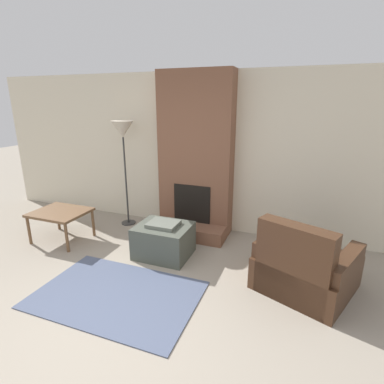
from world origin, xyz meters
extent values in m
plane|color=gray|center=(0.00, 0.00, 0.00)|extent=(24.00, 24.00, 0.00)
cube|color=beige|center=(0.00, 2.85, 1.30)|extent=(8.25, 0.06, 2.60)
cube|color=brown|center=(0.00, 2.65, 1.30)|extent=(1.20, 0.35, 2.60)
cube|color=brown|center=(0.00, 2.29, 0.11)|extent=(1.20, 0.36, 0.21)
cube|color=black|center=(0.00, 2.47, 0.52)|extent=(0.62, 0.02, 0.63)
cube|color=#474C42|center=(-0.11, 1.63, 0.23)|extent=(0.75, 0.63, 0.46)
cube|color=#60665B|center=(-0.11, 1.63, 0.48)|extent=(0.41, 0.34, 0.05)
cube|color=#422819|center=(1.80, 1.52, 0.20)|extent=(1.27, 1.27, 0.39)
cube|color=#422819|center=(1.65, 1.17, 0.46)|extent=(0.83, 0.50, 0.91)
cube|color=#422819|center=(2.18, 1.37, 0.29)|extent=(0.48, 0.86, 0.57)
cube|color=#422819|center=(1.42, 1.68, 0.29)|extent=(0.48, 0.86, 0.57)
cube|color=brown|center=(-1.84, 1.51, 0.47)|extent=(0.82, 0.67, 0.04)
cylinder|color=brown|center=(-2.21, 1.21, 0.22)|extent=(0.04, 0.04, 0.45)
cylinder|color=brown|center=(-1.48, 1.21, 0.22)|extent=(0.04, 0.04, 0.45)
cylinder|color=brown|center=(-2.21, 1.80, 0.22)|extent=(0.04, 0.04, 0.45)
cylinder|color=brown|center=(-1.48, 1.80, 0.22)|extent=(0.04, 0.04, 0.45)
cylinder|color=#333333|center=(-1.24, 2.46, 0.01)|extent=(0.25, 0.25, 0.02)
cylinder|color=#333333|center=(-1.24, 2.46, 0.79)|extent=(0.03, 0.03, 1.54)
cone|color=beige|center=(-1.24, 2.46, 1.69)|extent=(0.38, 0.38, 0.27)
cube|color=#4C5670|center=(-0.21, 0.59, 0.01)|extent=(1.85, 1.21, 0.01)
camera|label=1|loc=(1.64, -1.86, 2.13)|focal=28.00mm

